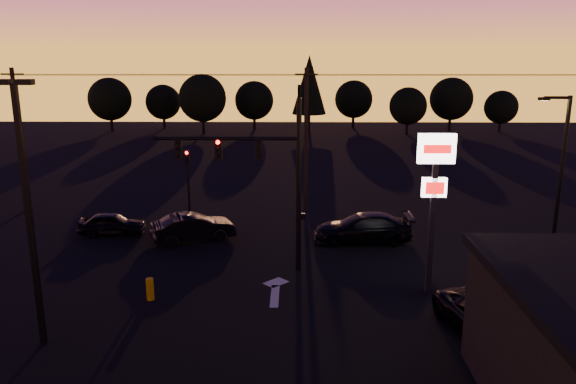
# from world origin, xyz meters

# --- Properties ---
(ground) EXTENTS (120.00, 120.00, 0.00)m
(ground) POSITION_xyz_m (0.00, 0.00, 0.00)
(ground) COLOR black
(ground) RESTS_ON ground
(lane_arrow) EXTENTS (1.20, 3.10, 0.01)m
(lane_arrow) POSITION_xyz_m (0.50, 1.67, 0.01)
(lane_arrow) COLOR beige
(lane_arrow) RESTS_ON ground
(traffic_signal_mast) EXTENTS (6.79, 0.52, 8.58)m
(traffic_signal_mast) POSITION_xyz_m (-0.10, 3.99, 4.94)
(traffic_signal_mast) COLOR black
(traffic_signal_mast) RESTS_ON ground
(secondary_signal) EXTENTS (0.30, 0.31, 4.35)m
(secondary_signal) POSITION_xyz_m (-5.00, 11.49, 2.86)
(secondary_signal) COLOR black
(secondary_signal) RESTS_ON ground
(parking_lot_light) EXTENTS (1.25, 0.30, 9.14)m
(parking_lot_light) POSITION_xyz_m (-7.50, -3.00, 5.27)
(parking_lot_light) COLOR black
(parking_lot_light) RESTS_ON ground
(pylon_sign) EXTENTS (1.50, 0.28, 6.80)m
(pylon_sign) POSITION_xyz_m (7.00, 1.50, 4.91)
(pylon_sign) COLOR black
(pylon_sign) RESTS_ON ground
(streetlight) EXTENTS (1.55, 0.35, 8.00)m
(streetlight) POSITION_xyz_m (13.91, 5.50, 4.42)
(streetlight) COLOR black
(streetlight) RESTS_ON ground
(utility_pole_0) EXTENTS (1.40, 0.26, 9.00)m
(utility_pole_0) POSITION_xyz_m (-16.00, 14.00, 4.59)
(utility_pole_0) COLOR black
(utility_pole_0) RESTS_ON ground
(utility_pole_1) EXTENTS (1.40, 0.26, 9.00)m
(utility_pole_1) POSITION_xyz_m (2.00, 14.00, 4.59)
(utility_pole_1) COLOR black
(utility_pole_1) RESTS_ON ground
(power_wires) EXTENTS (36.00, 1.22, 0.07)m
(power_wires) POSITION_xyz_m (2.00, 14.00, 8.57)
(power_wires) COLOR black
(power_wires) RESTS_ON ground
(bollard) EXTENTS (0.31, 0.31, 0.93)m
(bollard) POSITION_xyz_m (-4.63, 0.59, 0.47)
(bollard) COLOR #BA9300
(bollard) RESTS_ON ground
(tree_0) EXTENTS (5.36, 5.36, 6.74)m
(tree_0) POSITION_xyz_m (-22.00, 50.00, 4.06)
(tree_0) COLOR black
(tree_0) RESTS_ON ground
(tree_1) EXTENTS (4.54, 4.54, 5.71)m
(tree_1) POSITION_xyz_m (-16.00, 53.00, 3.43)
(tree_1) COLOR black
(tree_1) RESTS_ON ground
(tree_2) EXTENTS (5.77, 5.78, 7.26)m
(tree_2) POSITION_xyz_m (-10.00, 48.00, 4.37)
(tree_2) COLOR black
(tree_2) RESTS_ON ground
(tree_3) EXTENTS (4.95, 4.95, 6.22)m
(tree_3) POSITION_xyz_m (-4.00, 52.00, 3.75)
(tree_3) COLOR black
(tree_3) RESTS_ON ground
(tree_4) EXTENTS (4.18, 4.18, 9.50)m
(tree_4) POSITION_xyz_m (3.00, 49.00, 5.93)
(tree_4) COLOR black
(tree_4) RESTS_ON ground
(tree_5) EXTENTS (4.95, 4.95, 6.22)m
(tree_5) POSITION_xyz_m (9.00, 54.00, 3.75)
(tree_5) COLOR black
(tree_5) RESTS_ON ground
(tree_6) EXTENTS (4.54, 4.54, 5.71)m
(tree_6) POSITION_xyz_m (15.00, 48.00, 3.43)
(tree_6) COLOR black
(tree_6) RESTS_ON ground
(tree_7) EXTENTS (5.36, 5.36, 6.74)m
(tree_7) POSITION_xyz_m (21.00, 51.00, 4.06)
(tree_7) COLOR black
(tree_7) RESTS_ON ground
(tree_8) EXTENTS (4.12, 4.12, 5.19)m
(tree_8) POSITION_xyz_m (27.00, 50.00, 3.12)
(tree_8) COLOR black
(tree_8) RESTS_ON ground
(car_left) EXTENTS (3.71, 1.65, 1.24)m
(car_left) POSITION_xyz_m (-8.88, 9.00, 0.62)
(car_left) COLOR black
(car_left) RESTS_ON ground
(car_mid) EXTENTS (4.70, 3.20, 1.47)m
(car_mid) POSITION_xyz_m (-4.16, 8.08, 0.73)
(car_mid) COLOR black
(car_mid) RESTS_ON ground
(car_right) EXTENTS (5.35, 2.31, 1.53)m
(car_right) POSITION_xyz_m (4.97, 8.01, 0.77)
(car_right) COLOR black
(car_right) RESTS_ON ground
(suv_parked) EXTENTS (3.29, 5.25, 1.35)m
(suv_parked) POSITION_xyz_m (8.26, -2.37, 0.68)
(suv_parked) COLOR black
(suv_parked) RESTS_ON ground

